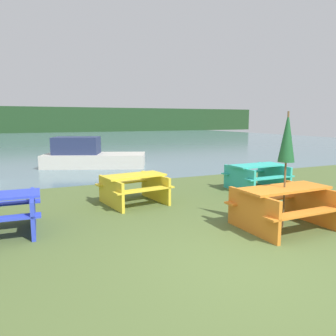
% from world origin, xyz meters
% --- Properties ---
extents(ground_plane, '(60.00, 60.00, 0.00)m').
position_xyz_m(ground_plane, '(0.00, 0.00, 0.00)').
color(ground_plane, '#516633').
extents(water, '(60.00, 50.00, 0.00)m').
position_xyz_m(water, '(0.00, 31.82, -0.00)').
color(water, slate).
rests_on(water, ground_plane).
extents(far_treeline, '(80.00, 1.60, 4.00)m').
position_xyz_m(far_treeline, '(0.00, 51.82, 2.00)').
color(far_treeline, '#1E3D1E').
rests_on(far_treeline, water).
extents(picnic_table_orange, '(1.82, 1.41, 0.80)m').
position_xyz_m(picnic_table_orange, '(1.64, 1.10, 0.48)').
color(picnic_table_orange, orange).
rests_on(picnic_table_orange, ground_plane).
extents(picnic_table_yellow, '(1.69, 1.58, 0.73)m').
position_xyz_m(picnic_table_yellow, '(-0.40, 4.05, 0.44)').
color(picnic_table_yellow, yellow).
rests_on(picnic_table_yellow, ground_plane).
extents(picnic_table_teal, '(1.65, 1.42, 0.75)m').
position_xyz_m(picnic_table_teal, '(3.49, 4.11, 0.45)').
color(picnic_table_teal, '#33B7A8').
rests_on(picnic_table_teal, ground_plane).
extents(umbrella_darkgreen, '(0.31, 0.31, 2.23)m').
position_xyz_m(umbrella_darkgreen, '(1.64, 1.10, 1.74)').
color(umbrella_darkgreen, brown).
rests_on(umbrella_darkgreen, ground_plane).
extents(boat, '(4.69, 3.29, 1.31)m').
position_xyz_m(boat, '(-0.13, 10.90, 0.47)').
color(boat, beige).
rests_on(boat, water).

